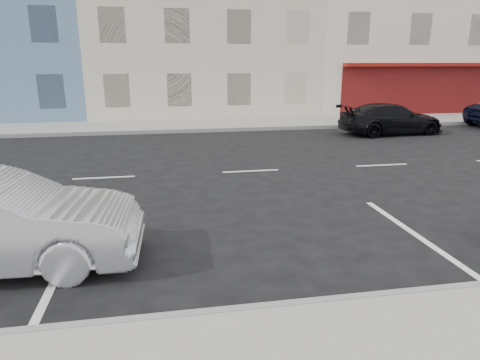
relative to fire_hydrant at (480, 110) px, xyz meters
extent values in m
plane|color=black|center=(-12.00, -8.50, -0.53)|extent=(120.00, 120.00, 0.00)
cube|color=gray|center=(-17.00, 0.20, -0.45)|extent=(80.00, 3.40, 0.15)
cube|color=gray|center=(-17.00, -15.50, -0.45)|extent=(80.00, 0.12, 0.16)
cube|color=gray|center=(-17.00, -1.50, -0.45)|extent=(80.00, 0.12, 0.16)
cube|color=beige|center=(-14.00, 7.80, 5.22)|extent=(12.00, 12.00, 11.50)
cube|color=beige|center=(-1.00, 7.80, 5.72)|extent=(14.00, 12.00, 12.50)
cylinder|color=beige|center=(0.00, 0.00, -0.08)|extent=(0.20, 0.20, 0.60)
sphere|color=beige|center=(0.00, 0.00, 0.24)|extent=(0.20, 0.20, 0.20)
imported|color=black|center=(-6.91, -3.34, 0.11)|extent=(4.55, 2.15, 1.28)
camera|label=1|loc=(-16.37, -19.96, 2.49)|focal=32.00mm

